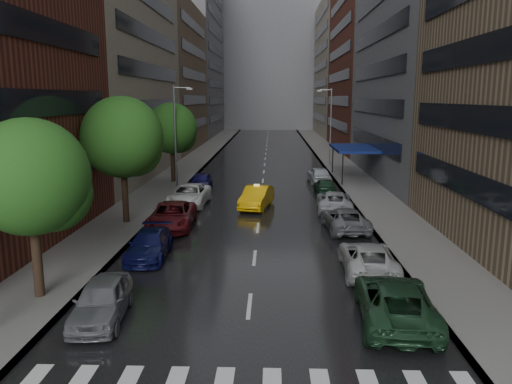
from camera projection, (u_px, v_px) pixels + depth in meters
ground at (244, 358)px, 15.81m from camera, size 220.00×220.00×0.00m
road at (265, 161)px, 64.90m from camera, size 14.00×140.00×0.01m
sidewalk_left at (196, 160)px, 65.16m from camera, size 4.00×140.00×0.15m
sidewalk_right at (334, 160)px, 64.61m from camera, size 4.00×140.00×0.15m
buildings_left at (161, 41)px, 71.00m from camera, size 8.00×108.00×38.00m
buildings_right at (376, 46)px, 68.20m from camera, size 8.05×109.10×36.00m
building_far at (269, 66)px, 128.66m from camera, size 40.00×14.00×32.00m
tree_near at (30, 177)px, 19.49m from camera, size 4.63×4.63×7.39m
tree_mid at (122, 137)px, 31.48m from camera, size 5.16×5.16×8.23m
tree_far at (172, 128)px, 47.03m from camera, size 4.80×4.80×7.65m
taxi at (257, 197)px, 37.07m from camera, size 2.67×5.18×1.63m
parked_cars_left at (175, 212)px, 32.49m from camera, size 2.97×30.80×1.61m
parked_cars_right at (345, 218)px, 30.87m from camera, size 3.15×35.56×1.60m
street_lamp_left at (176, 134)px, 44.59m from camera, size 1.74×0.22×9.00m
street_lamp_right at (330, 125)px, 58.84m from camera, size 1.74×0.22×9.00m
awning at (354, 148)px, 49.31m from camera, size 4.00×8.00×3.12m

